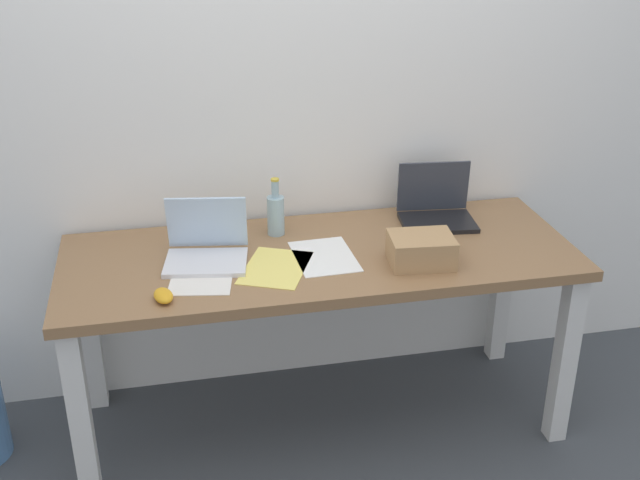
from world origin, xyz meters
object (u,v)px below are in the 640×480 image
(laptop_right, at_px, (436,209))
(beer_bottle, at_px, (276,213))
(desk, at_px, (320,276))
(computer_mouse, at_px, (163,296))
(cardboard_box, at_px, (421,250))
(laptop_left, at_px, (206,248))

(laptop_right, bearing_deg, beer_bottle, 179.41)
(desk, bearing_deg, laptop_right, 20.20)
(laptop_right, relative_size, computer_mouse, 3.09)
(desk, xyz_separation_m, cardboard_box, (0.33, -0.16, 0.15))
(desk, relative_size, beer_bottle, 8.30)
(laptop_left, distance_m, laptop_right, 0.94)
(laptop_left, distance_m, beer_bottle, 0.33)
(computer_mouse, bearing_deg, laptop_left, 47.09)
(computer_mouse, bearing_deg, beer_bottle, 33.38)
(laptop_left, relative_size, beer_bottle, 1.42)
(desk, distance_m, laptop_right, 0.56)
(cardboard_box, bearing_deg, beer_bottle, 142.92)
(desk, height_order, laptop_left, laptop_left)
(beer_bottle, relative_size, computer_mouse, 2.27)
(desk, bearing_deg, laptop_left, 177.23)
(cardboard_box, bearing_deg, laptop_left, 166.61)
(beer_bottle, distance_m, cardboard_box, 0.58)
(laptop_left, bearing_deg, cardboard_box, -13.39)
(beer_bottle, height_order, cardboard_box, beer_bottle)
(computer_mouse, relative_size, cardboard_box, 0.45)
(desk, height_order, computer_mouse, computer_mouse)
(laptop_left, distance_m, cardboard_box, 0.77)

